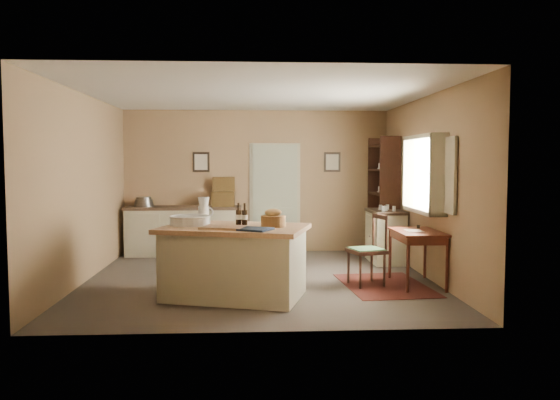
# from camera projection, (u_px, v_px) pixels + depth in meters

# --- Properties ---
(ground) EXTENTS (5.00, 5.00, 0.00)m
(ground) POSITION_uv_depth(u_px,v_px,m) (259.00, 279.00, 8.02)
(ground) COLOR brown
(ground) RESTS_ON ground
(wall_back) EXTENTS (5.00, 0.10, 2.70)m
(wall_back) POSITION_uv_depth(u_px,v_px,m) (257.00, 181.00, 10.42)
(wall_back) COLOR olive
(wall_back) RESTS_ON ground
(wall_front) EXTENTS (5.00, 0.10, 2.70)m
(wall_front) POSITION_uv_depth(u_px,v_px,m) (263.00, 199.00, 5.44)
(wall_front) COLOR olive
(wall_front) RESTS_ON ground
(wall_left) EXTENTS (0.10, 5.00, 2.70)m
(wall_left) POSITION_uv_depth(u_px,v_px,m) (84.00, 188.00, 7.79)
(wall_left) COLOR olive
(wall_left) RESTS_ON ground
(wall_right) EXTENTS (0.10, 5.00, 2.70)m
(wall_right) POSITION_uv_depth(u_px,v_px,m) (428.00, 187.00, 8.06)
(wall_right) COLOR olive
(wall_right) RESTS_ON ground
(ceiling) EXTENTS (5.00, 5.00, 0.00)m
(ceiling) POSITION_uv_depth(u_px,v_px,m) (258.00, 94.00, 7.83)
(ceiling) COLOR silver
(ceiling) RESTS_ON wall_back
(door) EXTENTS (0.97, 0.06, 2.11)m
(door) POSITION_uv_depth(u_px,v_px,m) (275.00, 197.00, 10.43)
(door) COLOR #A7AE93
(door) RESTS_ON ground
(framed_prints) EXTENTS (2.82, 0.02, 0.38)m
(framed_prints) POSITION_uv_depth(u_px,v_px,m) (267.00, 162.00, 10.38)
(framed_prints) COLOR black
(framed_prints) RESTS_ON ground
(window) EXTENTS (0.25, 1.99, 1.12)m
(window) POSITION_uv_depth(u_px,v_px,m) (427.00, 174.00, 7.85)
(window) COLOR #B5AA90
(window) RESTS_ON ground
(work_island) EXTENTS (2.03, 1.61, 1.20)m
(work_island) POSITION_uv_depth(u_px,v_px,m) (234.00, 260.00, 6.93)
(work_island) COLOR #B5AA90
(work_island) RESTS_ON ground
(sideboard) EXTENTS (2.12, 0.60, 1.18)m
(sideboard) POSITION_uv_depth(u_px,v_px,m) (185.00, 229.00, 10.10)
(sideboard) COLOR #B5AA90
(sideboard) RESTS_ON ground
(rug) EXTENTS (1.22, 1.68, 0.01)m
(rug) POSITION_uv_depth(u_px,v_px,m) (385.00, 285.00, 7.61)
(rug) COLOR #451212
(rug) RESTS_ON ground
(writing_desk) EXTENTS (0.61, 0.99, 0.82)m
(writing_desk) POSITION_uv_depth(u_px,v_px,m) (417.00, 237.00, 7.59)
(writing_desk) COLOR #3B160D
(writing_desk) RESTS_ON ground
(desk_chair) EXTENTS (0.56, 0.56, 0.97)m
(desk_chair) POSITION_uv_depth(u_px,v_px,m) (366.00, 251.00, 7.58)
(desk_chair) COLOR black
(desk_chair) RESTS_ON ground
(right_cabinet) EXTENTS (0.54, 0.96, 0.99)m
(right_cabinet) POSITION_uv_depth(u_px,v_px,m) (385.00, 236.00, 9.38)
(right_cabinet) COLOR #B5AA90
(right_cabinet) RESTS_ON ground
(shelving_unit) EXTENTS (0.37, 0.98, 2.17)m
(shelving_unit) POSITION_uv_depth(u_px,v_px,m) (386.00, 197.00, 9.97)
(shelving_unit) COLOR black
(shelving_unit) RESTS_ON ground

